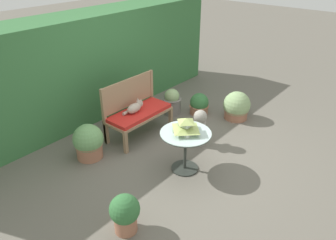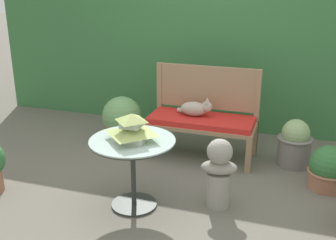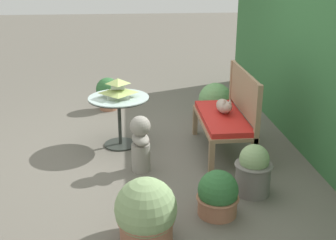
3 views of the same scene
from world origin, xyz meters
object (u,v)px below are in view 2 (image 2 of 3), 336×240
(patio_table, at_px, (133,154))
(potted_plant_bench_right, at_px, (329,169))
(garden_bench, at_px, (201,123))
(pagoda_birdhouse, at_px, (132,129))
(potted_plant_path_edge, at_px, (295,144))
(cat, at_px, (196,108))
(garden_bust, at_px, (219,171))
(potted_plant_table_near, at_px, (122,121))

(patio_table, relative_size, potted_plant_bench_right, 1.73)
(garden_bench, bearing_deg, potted_plant_bench_right, -13.62)
(pagoda_birdhouse, bearing_deg, potted_plant_path_edge, 45.33)
(cat, relative_size, potted_plant_path_edge, 0.79)
(garden_bench, height_order, cat, cat)
(garden_bust, relative_size, potted_plant_bench_right, 1.48)
(pagoda_birdhouse, height_order, potted_plant_bench_right, pagoda_birdhouse)
(garden_bust, bearing_deg, potted_plant_table_near, 129.98)
(garden_bench, relative_size, cat, 2.90)
(potted_plant_table_near, height_order, potted_plant_bench_right, potted_plant_table_near)
(potted_plant_path_edge, bearing_deg, pagoda_birdhouse, -134.67)
(garden_bust, bearing_deg, pagoda_birdhouse, -173.78)
(patio_table, xyz_separation_m, pagoda_birdhouse, (-0.00, -0.00, 0.24))
(garden_bench, relative_size, pagoda_birdhouse, 3.32)
(garden_bust, bearing_deg, potted_plant_bench_right, 23.22)
(patio_table, xyz_separation_m, potted_plant_bench_right, (1.67, 0.91, -0.31))
(patio_table, xyz_separation_m, potted_plant_table_near, (-0.73, 1.37, -0.23))
(potted_plant_path_edge, bearing_deg, potted_plant_bench_right, -51.49)
(cat, relative_size, patio_table, 0.56)
(pagoda_birdhouse, bearing_deg, potted_plant_table_near, 118.10)
(cat, distance_m, potted_plant_bench_right, 1.52)
(garden_bust, xyz_separation_m, potted_plant_bench_right, (0.95, 0.67, -0.14))
(potted_plant_table_near, xyz_separation_m, potted_plant_bench_right, (2.39, -0.46, -0.08))
(patio_table, height_order, potted_plant_bench_right, patio_table)
(potted_plant_path_edge, height_order, potted_plant_table_near, potted_plant_table_near)
(pagoda_birdhouse, distance_m, potted_plant_bench_right, 1.97)
(pagoda_birdhouse, distance_m, potted_plant_path_edge, 1.95)
(pagoda_birdhouse, relative_size, garden_bust, 0.57)
(garden_bench, bearing_deg, potted_plant_table_near, 173.07)
(cat, distance_m, potted_plant_table_near, 1.00)
(garden_bench, xyz_separation_m, cat, (-0.07, 0.03, 0.16))
(patio_table, distance_m, pagoda_birdhouse, 0.24)
(potted_plant_table_near, relative_size, potted_plant_bench_right, 1.33)
(garden_bench, distance_m, pagoda_birdhouse, 1.32)
(cat, relative_size, potted_plant_bench_right, 0.96)
(pagoda_birdhouse, distance_m, potted_plant_table_near, 1.62)
(potted_plant_bench_right, bearing_deg, cat, 165.82)
(garden_bust, height_order, potted_plant_path_edge, garden_bust)
(garden_bust, distance_m, potted_plant_path_edge, 1.26)
(potted_plant_path_edge, bearing_deg, patio_table, -134.67)
(garden_bench, relative_size, patio_table, 1.62)
(potted_plant_table_near, bearing_deg, patio_table, -61.90)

